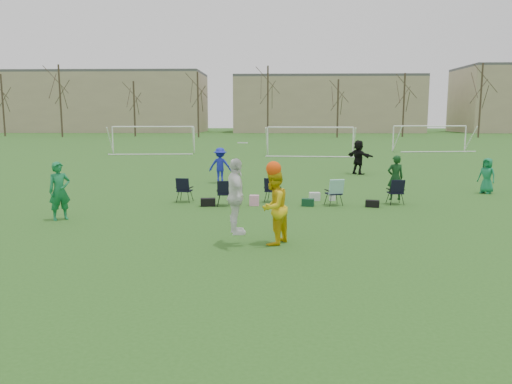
{
  "coord_description": "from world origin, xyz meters",
  "views": [
    {
      "loc": [
        0.77,
        -11.01,
        3.35
      ],
      "look_at": [
        0.32,
        2.77,
        1.25
      ],
      "focal_mm": 35.0,
      "sensor_mm": 36.0,
      "label": 1
    }
  ],
  "objects_px": {
    "fielder_green_far": "(487,176)",
    "fielder_black": "(358,157)",
    "center_contest": "(257,202)",
    "goal_right": "(430,131)",
    "fielder_blue": "(220,165)",
    "goal_mid": "(310,133)",
    "fielder_green_near": "(60,191)",
    "goal_left": "(153,132)"
  },
  "relations": [
    {
      "from": "goal_mid",
      "to": "goal_left",
      "type": "bearing_deg",
      "value": 175.87
    },
    {
      "from": "center_contest",
      "to": "goal_right",
      "type": "height_order",
      "value": "center_contest"
    },
    {
      "from": "fielder_green_far",
      "to": "goal_right",
      "type": "xyz_separation_m",
      "value": [
        5.86,
        27.09,
        1.15
      ]
    },
    {
      "from": "goal_mid",
      "to": "goal_right",
      "type": "bearing_deg",
      "value": 30.57
    },
    {
      "from": "fielder_black",
      "to": "goal_left",
      "type": "bearing_deg",
      "value": 6.83
    },
    {
      "from": "fielder_green_near",
      "to": "center_contest",
      "type": "relative_size",
      "value": 0.7
    },
    {
      "from": "fielder_green_far",
      "to": "fielder_black",
      "type": "relative_size",
      "value": 0.78
    },
    {
      "from": "fielder_green_far",
      "to": "fielder_black",
      "type": "bearing_deg",
      "value": 171.24
    },
    {
      "from": "fielder_green_near",
      "to": "fielder_black",
      "type": "relative_size",
      "value": 0.96
    },
    {
      "from": "fielder_green_near",
      "to": "fielder_green_far",
      "type": "xyz_separation_m",
      "value": [
        16.27,
        6.17,
        -0.17
      ]
    },
    {
      "from": "fielder_black",
      "to": "goal_right",
      "type": "bearing_deg",
      "value": -65.01
    },
    {
      "from": "fielder_black",
      "to": "fielder_green_far",
      "type": "bearing_deg",
      "value": 173.6
    },
    {
      "from": "fielder_blue",
      "to": "center_contest",
      "type": "distance_m",
      "value": 12.43
    },
    {
      "from": "center_contest",
      "to": "goal_left",
      "type": "relative_size",
      "value": 0.37
    },
    {
      "from": "fielder_green_far",
      "to": "goal_mid",
      "type": "distance_m",
      "value": 22.0
    },
    {
      "from": "fielder_green_far",
      "to": "goal_mid",
      "type": "xyz_separation_m",
      "value": [
        -6.14,
        21.09,
        1.15
      ]
    },
    {
      "from": "fielder_green_far",
      "to": "fielder_blue",
      "type": "bearing_deg",
      "value": -144.67
    },
    {
      "from": "fielder_green_far",
      "to": "goal_left",
      "type": "height_order",
      "value": "goal_left"
    },
    {
      "from": "fielder_green_far",
      "to": "goal_mid",
      "type": "relative_size",
      "value": 0.21
    },
    {
      "from": "fielder_green_far",
      "to": "goal_right",
      "type": "bearing_deg",
      "value": 127.59
    },
    {
      "from": "center_contest",
      "to": "goal_mid",
      "type": "distance_m",
      "value": 30.45
    },
    {
      "from": "fielder_blue",
      "to": "fielder_black",
      "type": "bearing_deg",
      "value": -148.76
    },
    {
      "from": "fielder_black",
      "to": "fielder_green_near",
      "type": "bearing_deg",
      "value": 100.37
    },
    {
      "from": "fielder_green_near",
      "to": "goal_right",
      "type": "xyz_separation_m",
      "value": [
        22.12,
        33.26,
        0.97
      ]
    },
    {
      "from": "center_contest",
      "to": "goal_right",
      "type": "distance_m",
      "value": 39.45
    },
    {
      "from": "goal_left",
      "to": "goal_mid",
      "type": "height_order",
      "value": "same"
    },
    {
      "from": "fielder_blue",
      "to": "center_contest",
      "type": "height_order",
      "value": "center_contest"
    },
    {
      "from": "fielder_green_near",
      "to": "goal_left",
      "type": "distance_m",
      "value": 29.53
    },
    {
      "from": "center_contest",
      "to": "fielder_green_far",
      "type": "bearing_deg",
      "value": 43.11
    },
    {
      "from": "fielder_blue",
      "to": "goal_left",
      "type": "xyz_separation_m",
      "value": [
        -8.15,
        20.0,
        1.03
      ]
    },
    {
      "from": "fielder_green_far",
      "to": "goal_left",
      "type": "distance_m",
      "value": 30.66
    },
    {
      "from": "center_contest",
      "to": "goal_left",
      "type": "distance_m",
      "value": 33.87
    },
    {
      "from": "fielder_green_near",
      "to": "fielder_green_far",
      "type": "height_order",
      "value": "fielder_green_near"
    },
    {
      "from": "goal_mid",
      "to": "fielder_black",
      "type": "bearing_deg",
      "value": -78.76
    },
    {
      "from": "fielder_blue",
      "to": "goal_left",
      "type": "distance_m",
      "value": 21.62
    },
    {
      "from": "fielder_blue",
      "to": "goal_right",
      "type": "height_order",
      "value": "goal_right"
    },
    {
      "from": "fielder_green_near",
      "to": "goal_mid",
      "type": "xyz_separation_m",
      "value": [
        10.12,
        27.26,
        0.97
      ]
    },
    {
      "from": "fielder_green_near",
      "to": "goal_left",
      "type": "relative_size",
      "value": 0.26
    },
    {
      "from": "fielder_green_near",
      "to": "goal_mid",
      "type": "bearing_deg",
      "value": 30.39
    },
    {
      "from": "fielder_green_near",
      "to": "fielder_black",
      "type": "distance_m",
      "value": 17.85
    },
    {
      "from": "fielder_green_far",
      "to": "goal_mid",
      "type": "height_order",
      "value": "goal_mid"
    },
    {
      "from": "center_contest",
      "to": "goal_mid",
      "type": "bearing_deg",
      "value": 83.18
    }
  ]
}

